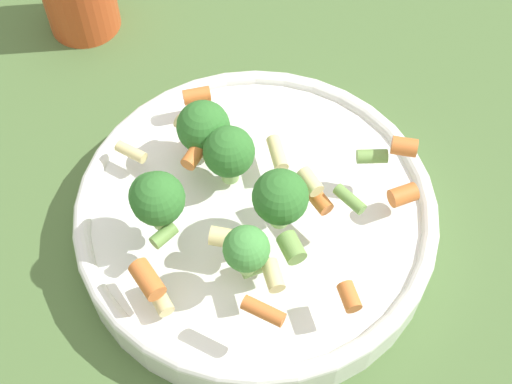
# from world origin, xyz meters

# --- Properties ---
(ground_plane) EXTENTS (3.00, 3.00, 0.00)m
(ground_plane) POSITION_xyz_m (0.00, 0.00, 0.00)
(ground_plane) COLOR #4C6B38
(bowl) EXTENTS (0.29, 0.29, 0.04)m
(bowl) POSITION_xyz_m (0.00, 0.00, 0.02)
(bowl) COLOR white
(bowl) RESTS_ON ground_plane
(pasta_salad) EXTENTS (0.23, 0.23, 0.07)m
(pasta_salad) POSITION_xyz_m (-0.00, -0.03, 0.08)
(pasta_salad) COLOR #8CB766
(pasta_salad) RESTS_ON bowl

